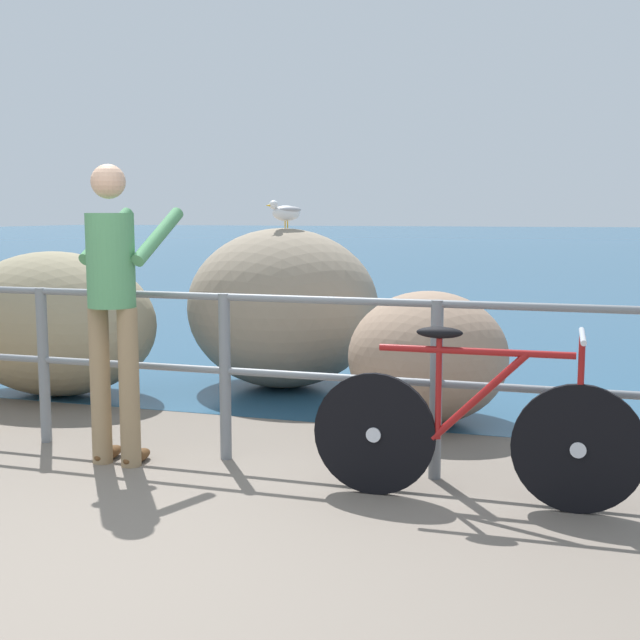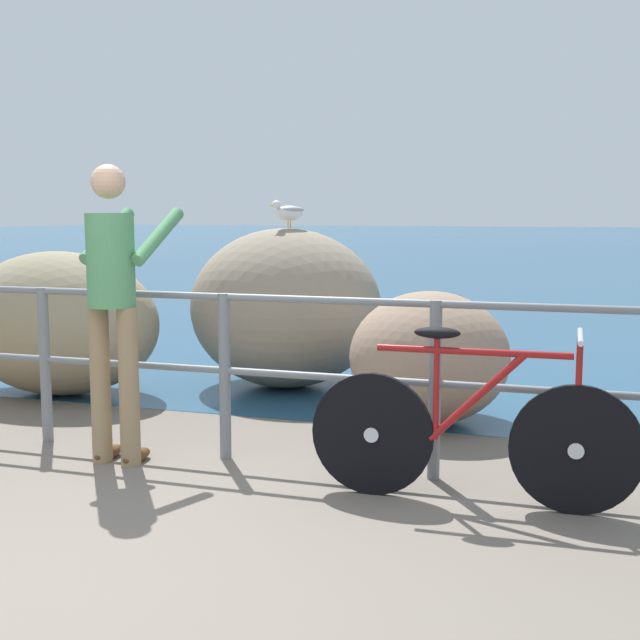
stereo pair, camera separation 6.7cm
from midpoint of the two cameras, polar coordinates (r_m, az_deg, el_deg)
The scene contains 9 objects.
ground_plane at distance 22.92m, azimuth 12.89°, elevation 3.22°, with size 120.00×120.00×0.10m, color #6B6056.
sea_surface at distance 50.67m, azimuth 15.82°, elevation 5.31°, with size 120.00×90.00×0.01m, color navy.
promenade_railing at distance 5.11m, azimuth -6.14°, elevation -2.52°, with size 7.80×0.07×1.02m.
bicycle at distance 4.42m, azimuth 10.71°, elevation -7.39°, with size 1.70×0.48×0.92m.
person_at_railing at distance 5.09m, azimuth -13.47°, elevation 1.37°, with size 0.46×0.65×1.78m.
breakwater_boulder_main at distance 7.23m, azimuth -2.10°, elevation 0.82°, with size 1.66×1.50×1.37m.
breakwater_boulder_left at distance 7.24m, azimuth -17.11°, elevation -0.21°, with size 1.77×1.18×1.19m.
breakwater_boulder_right at distance 6.06m, azimuth 7.75°, elevation -2.52°, with size 1.15×1.19×0.95m.
seagull at distance 7.14m, azimuth -1.87°, elevation 7.38°, with size 0.28×0.30×0.23m.
Camera 2 is at (2.11, -2.77, 1.50)m, focal length 47.06 mm.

